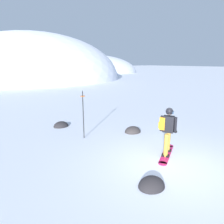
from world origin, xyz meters
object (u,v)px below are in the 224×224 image
object	(u,v)px
rock_dark	(133,132)
rock_mid	(61,126)
snowboarder_main	(167,130)
piste_marker_near	(83,111)
rock_small	(151,187)

from	to	relation	value
rock_dark	rock_mid	bearing A→B (deg)	131.88
rock_mid	snowboarder_main	bearing A→B (deg)	-69.91
piste_marker_near	rock_mid	xyz separation A→B (m)	(-0.24, 2.12, -1.20)
snowboarder_main	rock_mid	bearing A→B (deg)	110.09
snowboarder_main	piste_marker_near	world-z (taller)	piste_marker_near
piste_marker_near	rock_dark	distance (m)	2.62
snowboarder_main	piste_marker_near	bearing A→B (deg)	118.28
snowboarder_main	piste_marker_near	size ratio (longest dim) A/B	0.81
rock_mid	rock_small	distance (m)	6.35
rock_mid	rock_small	size ratio (longest dim) A/B	1.01
snowboarder_main	rock_small	bearing A→B (deg)	-148.89
snowboarder_main	rock_mid	size ratio (longest dim) A/B	2.24
rock_small	piste_marker_near	bearing A→B (deg)	87.82
piste_marker_near	rock_mid	distance (m)	2.45
rock_small	snowboarder_main	bearing A→B (deg)	31.11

